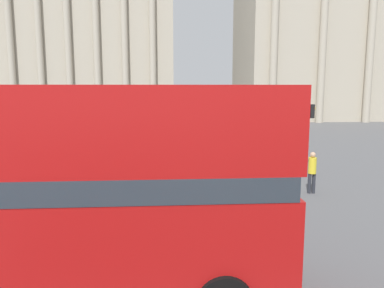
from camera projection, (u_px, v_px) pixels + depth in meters
name	position (u px, v px, depth m)	size (l,w,h in m)	color
double_decker_bus	(13.00, 185.00, 7.34)	(10.88, 2.71, 4.38)	black
plaza_building_left	(77.00, 32.00, 54.76)	(28.62, 11.46, 24.72)	#B2A893
plaza_building_right	(320.00, 47.00, 52.71)	(22.89, 16.23, 19.96)	#B2A893
traffic_light_near	(150.00, 139.00, 13.31)	(0.42, 0.24, 3.86)	black
traffic_light_mid	(309.00, 127.00, 19.10)	(0.42, 0.24, 3.58)	black
traffic_light_far	(236.00, 117.00, 27.81)	(0.42, 0.24, 3.23)	black
pedestrian_black	(194.00, 141.00, 23.40)	(0.32, 0.32, 1.78)	#282B33
pedestrian_olive	(34.00, 150.00, 20.47)	(0.32, 0.32, 1.62)	#282B33
pedestrian_yellow	(312.00, 170.00, 15.30)	(0.32, 0.32, 1.73)	#282B33
pedestrian_red	(284.00, 155.00, 18.89)	(0.32, 0.32, 1.63)	#282B33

